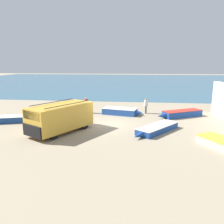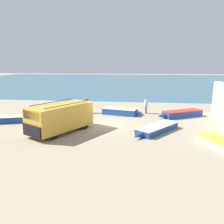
{
  "view_description": "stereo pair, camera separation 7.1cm",
  "coord_description": "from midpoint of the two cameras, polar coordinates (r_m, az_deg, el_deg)",
  "views": [
    {
      "loc": [
        2.63,
        -18.32,
        5.26
      ],
      "look_at": [
        0.45,
        0.81,
        1.0
      ],
      "focal_mm": 35.0,
      "sensor_mm": 36.0,
      "label": 1
    },
    {
      "loc": [
        2.7,
        -18.31,
        5.26
      ],
      "look_at": [
        0.45,
        0.81,
        1.0
      ],
      "focal_mm": 35.0,
      "sensor_mm": 36.0,
      "label": 2
    }
  ],
  "objects": [
    {
      "name": "fisherman_2",
      "position": [
        23.88,
        -6.64,
        2.22
      ],
      "size": [
        0.46,
        0.46,
        1.74
      ],
      "rotation": [
        0.0,
        0.0,
        4.75
      ],
      "color": "navy",
      "rests_on": "ground_plane"
    },
    {
      "name": "fishing_rowboat_4",
      "position": [
        22.09,
        -24.11,
        -1.64
      ],
      "size": [
        4.8,
        2.42,
        0.58
      ],
      "rotation": [
        0.0,
        0.0,
        3.44
      ],
      "color": "navy",
      "rests_on": "ground_plane"
    },
    {
      "name": "fisherman_0",
      "position": [
        21.44,
        -13.16,
        0.68
      ],
      "size": [
        0.44,
        0.44,
        1.67
      ],
      "rotation": [
        0.0,
        0.0,
        0.76
      ],
      "color": "#38383D",
      "rests_on": "ground_plane"
    },
    {
      "name": "fishing_rowboat_2",
      "position": [
        23.15,
        2.51,
        0.18
      ],
      "size": [
        4.42,
        2.36,
        0.67
      ],
      "rotation": [
        0.0,
        0.0,
        6.05
      ],
      "color": "#234CA3",
      "rests_on": "ground_plane"
    },
    {
      "name": "fishing_rowboat_1",
      "position": [
        26.16,
        -12.91,
        1.12
      ],
      "size": [
        2.8,
        4.63,
        0.5
      ],
      "rotation": [
        0.0,
        0.0,
        1.97
      ],
      "color": "#2D66AD",
      "rests_on": "ground_plane"
    },
    {
      "name": "fishing_rowboat_0",
      "position": [
        17.63,
        11.63,
        -4.3
      ],
      "size": [
        3.81,
        4.54,
        0.5
      ],
      "rotation": [
        0.0,
        0.0,
        4.05
      ],
      "color": "navy",
      "rests_on": "ground_plane"
    },
    {
      "name": "sea_water",
      "position": [
        70.56,
        4.57,
        8.17
      ],
      "size": [
        120.0,
        80.0,
        0.01
      ],
      "primitive_type": "cube",
      "color": "#33607A",
      "rests_on": "ground_plane"
    },
    {
      "name": "fisherman_1",
      "position": [
        23.79,
        9.0,
        1.97
      ],
      "size": [
        0.43,
        0.43,
        1.65
      ],
      "rotation": [
        0.0,
        0.0,
        6.17
      ],
      "color": "#38383D",
      "rests_on": "ground_plane"
    },
    {
      "name": "parked_van",
      "position": [
        17.49,
        -13.18,
        -1.26
      ],
      "size": [
        4.44,
        5.59,
        2.32
      ],
      "rotation": [
        0.0,
        0.0,
        4.19
      ],
      "color": "gold",
      "rests_on": "ground_plane"
    },
    {
      "name": "fishing_rowboat_3",
      "position": [
        23.12,
        17.59,
        -0.44
      ],
      "size": [
        4.84,
        3.17,
        0.65
      ],
      "rotation": [
        0.0,
        0.0,
        3.63
      ],
      "color": "navy",
      "rests_on": "ground_plane"
    },
    {
      "name": "ground_plane",
      "position": [
        19.24,
        -1.52,
        -3.4
      ],
      "size": [
        200.0,
        200.0,
        0.0
      ],
      "primitive_type": "plane",
      "color": "gray"
    }
  ]
}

